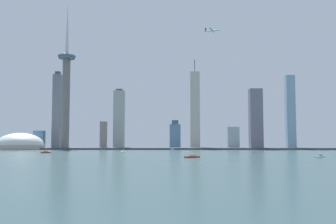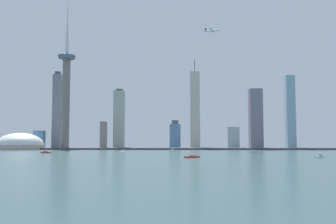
{
  "view_description": "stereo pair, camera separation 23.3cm",
  "coord_description": "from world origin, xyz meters",
  "px_view_note": "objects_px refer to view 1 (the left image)",
  "views": [
    {
      "loc": [
        -21.73,
        -333.59,
        18.48
      ],
      "look_at": [
        -36.52,
        446.17,
        77.04
      ],
      "focal_mm": 40.75,
      "sensor_mm": 36.0,
      "label": 1
    },
    {
      "loc": [
        -21.5,
        -333.58,
        18.48
      ],
      "look_at": [
        -36.52,
        446.17,
        77.04
      ],
      "focal_mm": 40.75,
      "sensor_mm": 36.0,
      "label": 2
    }
  ],
  "objects_px": {
    "skyscraper_5": "(103,135)",
    "boat_4": "(192,156)",
    "skyscraper_3": "(57,111)",
    "observation_tower": "(66,84)",
    "channel_buoy_0": "(250,153)",
    "skyscraper_1": "(175,136)",
    "stadium_dome": "(20,145)",
    "skyscraper_0": "(39,140)",
    "boat_1": "(172,150)",
    "airplane": "(212,31)",
    "skyscraper_2": "(119,119)",
    "skyscraper_4": "(256,119)",
    "channel_buoy_1": "(193,152)",
    "skyscraper_8": "(290,112)",
    "skyscraper_7": "(233,138)",
    "boat_2": "(123,152)",
    "skyscraper_6": "(195,110)",
    "channel_buoy_2": "(242,155)",
    "boat_5": "(320,156)",
    "boat_0": "(100,150)",
    "boat_6": "(46,152)"
  },
  "relations": [
    {
      "from": "skyscraper_5",
      "to": "boat_4",
      "type": "bearing_deg",
      "value": -67.06
    },
    {
      "from": "channel_buoy_2",
      "to": "airplane",
      "type": "xyz_separation_m",
      "value": [
        -8.42,
        267.22,
        231.43
      ]
    },
    {
      "from": "skyscraper_0",
      "to": "skyscraper_2",
      "type": "distance_m",
      "value": 180.1
    },
    {
      "from": "channel_buoy_1",
      "to": "airplane",
      "type": "bearing_deg",
      "value": 73.27
    },
    {
      "from": "skyscraper_7",
      "to": "boat_2",
      "type": "relative_size",
      "value": 2.9
    },
    {
      "from": "airplane",
      "to": "boat_5",
      "type": "bearing_deg",
      "value": -55.79
    },
    {
      "from": "channel_buoy_0",
      "to": "channel_buoy_1",
      "type": "xyz_separation_m",
      "value": [
        -80.21,
        34.22,
        -0.0
      ]
    },
    {
      "from": "skyscraper_3",
      "to": "boat_2",
      "type": "relative_size",
      "value": 10.65
    },
    {
      "from": "boat_2",
      "to": "skyscraper_0",
      "type": "bearing_deg",
      "value": -149.69
    },
    {
      "from": "skyscraper_1",
      "to": "boat_6",
      "type": "distance_m",
      "value": 354.24
    },
    {
      "from": "channel_buoy_1",
      "to": "skyscraper_8",
      "type": "bearing_deg",
      "value": 46.44
    },
    {
      "from": "skyscraper_4",
      "to": "skyscraper_5",
      "type": "bearing_deg",
      "value": 173.08
    },
    {
      "from": "skyscraper_2",
      "to": "channel_buoy_0",
      "type": "relative_size",
      "value": 61.03
    },
    {
      "from": "boat_0",
      "to": "boat_1",
      "type": "distance_m",
      "value": 124.55
    },
    {
      "from": "boat_6",
      "to": "skyscraper_3",
      "type": "bearing_deg",
      "value": 98.89
    },
    {
      "from": "boat_0",
      "to": "airplane",
      "type": "height_order",
      "value": "airplane"
    },
    {
      "from": "channel_buoy_2",
      "to": "boat_1",
      "type": "bearing_deg",
      "value": 113.08
    },
    {
      "from": "skyscraper_6",
      "to": "boat_2",
      "type": "height_order",
      "value": "skyscraper_6"
    },
    {
      "from": "skyscraper_1",
      "to": "stadium_dome",
      "type": "bearing_deg",
      "value": -165.63
    },
    {
      "from": "channel_buoy_0",
      "to": "boat_2",
      "type": "bearing_deg",
      "value": 163.65
    },
    {
      "from": "skyscraper_0",
      "to": "skyscraper_3",
      "type": "xyz_separation_m",
      "value": [
        29.12,
        29.76,
        66.1
      ]
    },
    {
      "from": "skyscraper_2",
      "to": "channel_buoy_0",
      "type": "distance_m",
      "value": 386.1
    },
    {
      "from": "stadium_dome",
      "to": "skyscraper_5",
      "type": "xyz_separation_m",
      "value": [
        162.38,
        48.35,
        20.64
      ]
    },
    {
      "from": "skyscraper_5",
      "to": "boat_4",
      "type": "height_order",
      "value": "skyscraper_5"
    },
    {
      "from": "boat_2",
      "to": "channel_buoy_0",
      "type": "xyz_separation_m",
      "value": [
        187.74,
        -55.09,
        -0.18
      ]
    },
    {
      "from": "skyscraper_0",
      "to": "skyscraper_2",
      "type": "relative_size",
      "value": 0.3
    },
    {
      "from": "observation_tower",
      "to": "boat_0",
      "type": "bearing_deg",
      "value": -56.17
    },
    {
      "from": "skyscraper_2",
      "to": "skyscraper_4",
      "type": "bearing_deg",
      "value": -11.32
    },
    {
      "from": "stadium_dome",
      "to": "skyscraper_3",
      "type": "height_order",
      "value": "skyscraper_3"
    },
    {
      "from": "skyscraper_6",
      "to": "boat_1",
      "type": "xyz_separation_m",
      "value": [
        -48.45,
        -180.08,
        -83.8
      ]
    },
    {
      "from": "skyscraper_4",
      "to": "channel_buoy_2",
      "type": "bearing_deg",
      "value": -104.78
    },
    {
      "from": "skyscraper_6",
      "to": "boat_5",
      "type": "distance_m",
      "value": 443.18
    },
    {
      "from": "skyscraper_1",
      "to": "skyscraper_4",
      "type": "relative_size",
      "value": 0.51
    },
    {
      "from": "boat_1",
      "to": "airplane",
      "type": "distance_m",
      "value": 252.04
    },
    {
      "from": "skyscraper_3",
      "to": "observation_tower",
      "type": "bearing_deg",
      "value": -54.26
    },
    {
      "from": "skyscraper_5",
      "to": "boat_6",
      "type": "height_order",
      "value": "skyscraper_5"
    },
    {
      "from": "stadium_dome",
      "to": "skyscraper_5",
      "type": "bearing_deg",
      "value": 16.58
    },
    {
      "from": "boat_4",
      "to": "skyscraper_4",
      "type": "bearing_deg",
      "value": -147.4
    },
    {
      "from": "skyscraper_8",
      "to": "boat_2",
      "type": "xyz_separation_m",
      "value": [
        -323.88,
        -206.62,
        -76.78
      ]
    },
    {
      "from": "skyscraper_6",
      "to": "channel_buoy_1",
      "type": "relative_size",
      "value": 91.16
    },
    {
      "from": "skyscraper_3",
      "to": "boat_4",
      "type": "xyz_separation_m",
      "value": [
        288.09,
        -447.65,
        -84.55
      ]
    },
    {
      "from": "skyscraper_8",
      "to": "boat_1",
      "type": "height_order",
      "value": "skyscraper_8"
    },
    {
      "from": "skyscraper_4",
      "to": "channel_buoy_0",
      "type": "xyz_separation_m",
      "value": [
        -59.59,
        -243.79,
        -61.4
      ]
    },
    {
      "from": "skyscraper_7",
      "to": "skyscraper_5",
      "type": "bearing_deg",
      "value": -178.04
    },
    {
      "from": "skyscraper_4",
      "to": "skyscraper_8",
      "type": "relative_size",
      "value": 0.8
    },
    {
      "from": "channel_buoy_0",
      "to": "skyscraper_0",
      "type": "bearing_deg",
      "value": 144.5
    },
    {
      "from": "boat_2",
      "to": "boat_4",
      "type": "height_order",
      "value": "boat_4"
    },
    {
      "from": "skyscraper_4",
      "to": "skyscraper_6",
      "type": "bearing_deg",
      "value": 156.1
    },
    {
      "from": "observation_tower",
      "to": "channel_buoy_0",
      "type": "relative_size",
      "value": 147.72
    },
    {
      "from": "skyscraper_0",
      "to": "skyscraper_7",
      "type": "height_order",
      "value": "skyscraper_7"
    }
  ]
}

